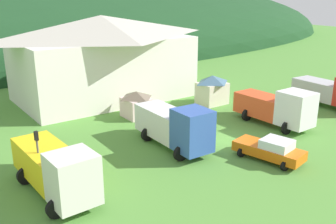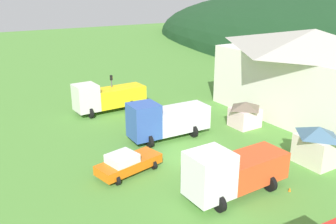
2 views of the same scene
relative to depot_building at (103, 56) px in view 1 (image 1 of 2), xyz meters
name	(u,v)px [view 1 (image 1 of 2)]	position (x,y,z in m)	size (l,w,h in m)	color
ground_plane	(226,140)	(1.99, -17.37, -4.63)	(200.00, 200.00, 0.00)	#518C38
forested_hill_backdrop	(20,51)	(1.99, 40.59, -4.63)	(173.29, 60.00, 29.11)	#193D1E
depot_building	(103,56)	(0.00, 0.00, 0.00)	(19.33, 11.61, 8.99)	white
play_shed_cream	(212,89)	(8.04, -8.93, -3.06)	(3.05, 2.55, 3.05)	beige
play_shed_pink	(136,104)	(-0.72, -8.06, -3.34)	(2.47, 2.66, 2.50)	beige
flatbed_truck_yellow	(56,168)	(-12.02, -17.72, -2.95)	(3.38, 7.90, 3.35)	silver
box_truck_blue	(175,125)	(-2.25, -16.18, -2.82)	(3.25, 7.53, 3.58)	#3356AD
heavy_rig_white	(278,107)	(8.03, -17.45, -2.89)	(3.26, 7.36, 3.47)	white
crane_truck_red	(335,91)	(17.33, -17.16, -2.91)	(3.62, 7.96, 3.40)	red
service_pickup_orange	(270,149)	(1.85, -21.89, -3.80)	(2.99, 5.20, 1.66)	orange
traffic_light_west	(38,155)	(-12.67, -16.76, -2.27)	(0.20, 0.32, 3.81)	#4C4C51
traffic_cone_near_pickup	(258,112)	(9.81, -13.80, -4.63)	(0.36, 0.36, 0.59)	orange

